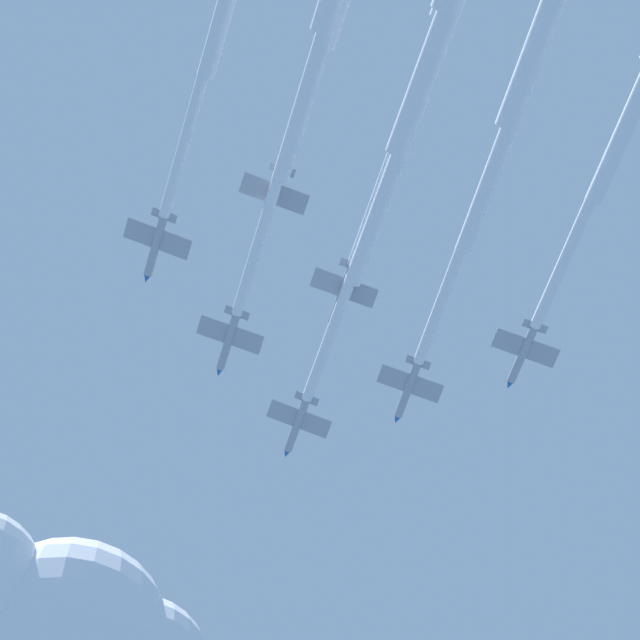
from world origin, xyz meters
The scene contains 3 objects.
jet_lead centered at (8.18, 34.27, 156.82)m, with size 28.11×80.32×4.08m.
jet_starboard_inner centered at (-0.51, 43.29, 156.35)m, with size 28.23×74.71×4.07m.
cloud_puff centered at (-0.27, -71.91, 166.80)m, with size 51.21×39.32×31.88m.
Camera 1 is at (43.04, 63.57, 4.62)m, focal length 75.81 mm.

